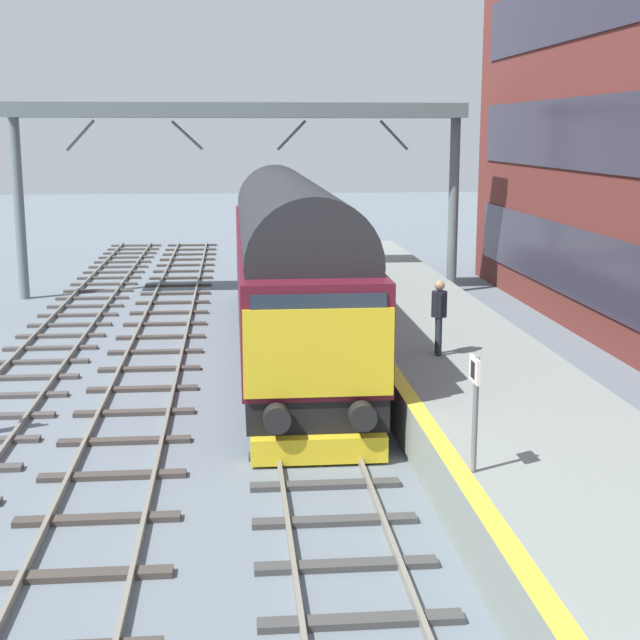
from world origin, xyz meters
The scene contains 8 objects.
ground_plane centered at (0.00, 0.00, 0.00)m, with size 140.00×140.00×0.00m, color slate.
track_main centered at (0.00, 0.00, 0.06)m, with size 2.50×60.00×0.15m.
track_adjacent_west centered at (-3.58, 0.00, 0.06)m, with size 2.50×60.00×0.15m.
station_platform centered at (3.60, 0.00, 0.50)m, with size 4.00×44.00×1.01m.
diesel_locomotive centered at (0.00, 5.44, 2.48)m, with size 2.74×17.75×4.68m.
platform_number_sign centered at (1.93, -6.48, 2.14)m, with size 0.10×0.44×1.69m.
waiting_passenger centered at (2.98, 0.60, 1.99)m, with size 0.37×0.51×1.64m.
overhead_footbridge centered at (-1.18, 14.25, 6.20)m, with size 15.75×2.00×6.77m.
Camera 1 is at (-1.43, -18.88, 5.82)m, focal length 52.10 mm.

